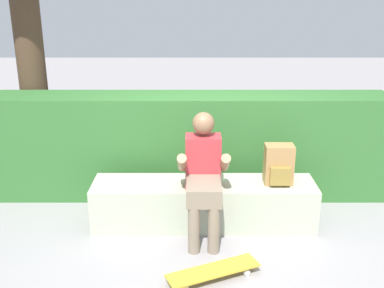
{
  "coord_description": "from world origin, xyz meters",
  "views": [
    {
      "loc": [
        -0.12,
        -3.83,
        2.33
      ],
      "look_at": [
        -0.13,
        0.49,
        0.84
      ],
      "focal_mm": 43.23,
      "sensor_mm": 36.0,
      "label": 1
    }
  ],
  "objects_px": {
    "bench_main": "(204,203)",
    "person_skater": "(204,173)",
    "backpack_on_bench": "(279,165)",
    "skateboard_near_person": "(214,271)"
  },
  "relations": [
    {
      "from": "bench_main",
      "to": "backpack_on_bench",
      "type": "bearing_deg",
      "value": -0.73
    },
    {
      "from": "person_skater",
      "to": "skateboard_near_person",
      "type": "bearing_deg",
      "value": -84.52
    },
    {
      "from": "backpack_on_bench",
      "to": "bench_main",
      "type": "bearing_deg",
      "value": 179.27
    },
    {
      "from": "person_skater",
      "to": "backpack_on_bench",
      "type": "bearing_deg",
      "value": 15.83
    },
    {
      "from": "backpack_on_bench",
      "to": "person_skater",
      "type": "bearing_deg",
      "value": -164.17
    },
    {
      "from": "bench_main",
      "to": "skateboard_near_person",
      "type": "distance_m",
      "value": 0.96
    },
    {
      "from": "bench_main",
      "to": "backpack_on_bench",
      "type": "distance_m",
      "value": 0.85
    },
    {
      "from": "bench_main",
      "to": "backpack_on_bench",
      "type": "height_order",
      "value": "backpack_on_bench"
    },
    {
      "from": "bench_main",
      "to": "person_skater",
      "type": "relative_size",
      "value": 1.85
    },
    {
      "from": "person_skater",
      "to": "backpack_on_bench",
      "type": "distance_m",
      "value": 0.78
    }
  ]
}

